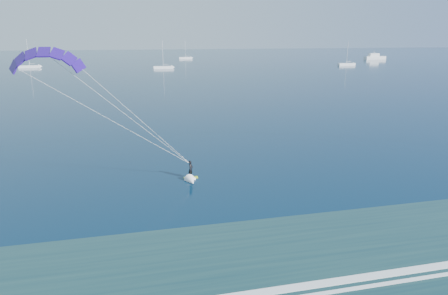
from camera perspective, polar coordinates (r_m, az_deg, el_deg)
name	(u,v)px	position (r m, az deg, el deg)	size (l,w,h in m)	color
kitesurfer_rig	(123,113)	(39.23, -14.22, 4.81)	(17.63, 5.46, 14.96)	#C0E41A
motor_yacht	(375,57)	(281.04, 20.72, 11.99)	(13.95, 3.72, 5.91)	white
sailboat_1	(30,66)	(214.97, -26.02, 10.37)	(9.65, 2.40, 13.12)	white
sailboat_2	(163,67)	(191.20, -8.67, 11.27)	(9.07, 2.40, 12.54)	white
sailboat_3	(185,58)	(271.05, -5.53, 12.63)	(8.50, 2.40, 11.59)	white
sailboat_4	(346,64)	(219.04, 17.09, 11.31)	(9.04, 2.40, 12.21)	white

